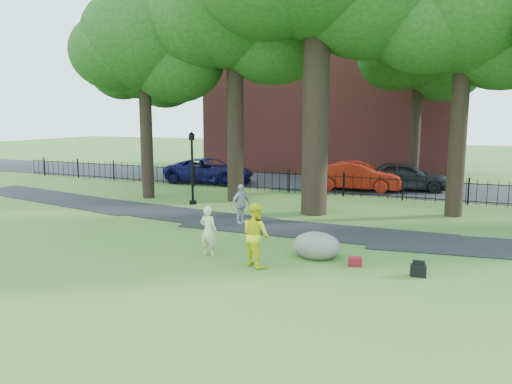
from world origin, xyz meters
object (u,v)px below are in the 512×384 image
at_px(woman, 208,231).
at_px(red_sedan, 357,176).
at_px(boulder, 317,244).
at_px(lamppost, 192,169).
at_px(man, 256,235).

relative_size(woman, red_sedan, 0.31).
xyz_separation_m(woman, boulder, (3.10, 1.06, -0.34)).
bearing_deg(lamppost, woman, -62.14).
height_order(man, red_sedan, man).
relative_size(woman, man, 0.84).
bearing_deg(man, lamppost, -17.26).
relative_size(woman, boulder, 1.05).
xyz_separation_m(boulder, red_sedan, (-1.90, 13.55, 0.38)).
bearing_deg(boulder, red_sedan, 97.98).
relative_size(man, lamppost, 0.53).
height_order(boulder, lamppost, lamppost).
height_order(woman, boulder, woman).
distance_m(woman, boulder, 3.29).
bearing_deg(lamppost, boulder, -43.95).
bearing_deg(man, boulder, -101.25).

